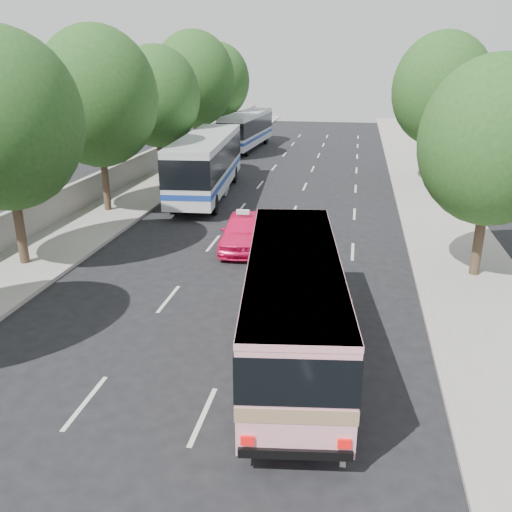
% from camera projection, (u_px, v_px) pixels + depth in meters
% --- Properties ---
extents(ground, '(120.00, 120.00, 0.00)m').
position_uv_depth(ground, '(187.00, 366.00, 14.41)').
color(ground, black).
rests_on(ground, ground).
extents(sidewalk_left, '(4.00, 90.00, 0.15)m').
position_uv_depth(sidewalk_left, '(152.00, 186.00, 34.30)').
color(sidewalk_left, '#9E998E').
rests_on(sidewalk_left, ground).
extents(sidewalk_right, '(4.00, 90.00, 0.12)m').
position_uv_depth(sidewalk_right, '(430.00, 198.00, 31.43)').
color(sidewalk_right, '#9E998E').
rests_on(sidewalk_right, ground).
extents(low_wall, '(0.30, 90.00, 1.50)m').
position_uv_depth(low_wall, '(124.00, 172.00, 34.33)').
color(low_wall, '#9E998E').
rests_on(low_wall, sidewalk_left).
extents(tree_left_b, '(5.70, 5.70, 8.88)m').
position_uv_depth(tree_left_b, '(3.00, 115.00, 19.33)').
color(tree_left_b, '#38281E').
rests_on(tree_left_b, ground).
extents(tree_left_c, '(6.00, 6.00, 9.35)m').
position_uv_depth(tree_left_c, '(98.00, 92.00, 26.65)').
color(tree_left_c, '#38281E').
rests_on(tree_left_c, ground).
extents(tree_left_d, '(5.52, 5.52, 8.60)m').
position_uv_depth(tree_left_d, '(157.00, 93.00, 34.19)').
color(tree_left_d, '#38281E').
rests_on(tree_left_d, ground).
extents(tree_left_e, '(6.30, 6.30, 9.82)m').
position_uv_depth(tree_left_e, '(194.00, 76.00, 41.29)').
color(tree_left_e, '#38281E').
rests_on(tree_left_e, ground).
extents(tree_left_f, '(5.88, 5.88, 9.16)m').
position_uv_depth(tree_left_f, '(218.00, 78.00, 48.86)').
color(tree_left_f, '#38281E').
rests_on(tree_left_f, ground).
extents(tree_right_near, '(5.10, 5.10, 7.95)m').
position_uv_depth(tree_right_near, '(497.00, 136.00, 18.47)').
color(tree_right_near, '#38281E').
rests_on(tree_right_near, ground).
extents(tree_right_far, '(6.00, 6.00, 9.35)m').
position_uv_depth(tree_right_far, '(444.00, 86.00, 32.89)').
color(tree_right_far, '#38281E').
rests_on(tree_right_far, ground).
extents(pink_bus, '(3.54, 9.44, 2.94)m').
position_uv_depth(pink_bus, '(293.00, 296.00, 14.24)').
color(pink_bus, '#FCA2B0').
rests_on(pink_bus, ground).
extents(pink_taxi, '(2.15, 4.55, 1.50)m').
position_uv_depth(pink_taxi, '(243.00, 231.00, 23.18)').
color(pink_taxi, '#FF165D').
rests_on(pink_taxi, ground).
extents(white_pickup, '(2.60, 5.75, 1.64)m').
position_uv_depth(white_pickup, '(200.00, 187.00, 30.71)').
color(white_pickup, white).
rests_on(white_pickup, ground).
extents(tour_coach_front, '(3.55, 11.93, 3.52)m').
position_uv_depth(tour_coach_front, '(207.00, 160.00, 31.66)').
color(tour_coach_front, silver).
rests_on(tour_coach_front, ground).
extents(tour_coach_rear, '(2.94, 10.75, 3.18)m').
position_uv_depth(tour_coach_rear, '(247.00, 127.00, 48.29)').
color(tour_coach_rear, silver).
rests_on(tour_coach_rear, ground).
extents(taxi_roof_sign, '(0.56, 0.23, 0.18)m').
position_uv_depth(taxi_roof_sign, '(243.00, 212.00, 22.89)').
color(taxi_roof_sign, silver).
rests_on(taxi_roof_sign, pink_taxi).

